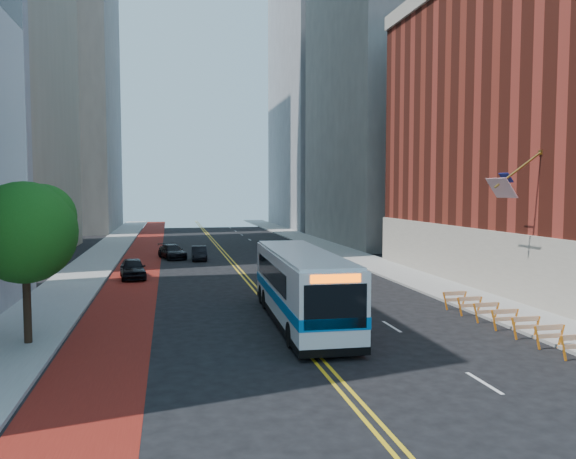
# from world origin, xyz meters

# --- Properties ---
(ground) EXTENTS (160.00, 160.00, 0.00)m
(ground) POSITION_xyz_m (0.00, 0.00, 0.00)
(ground) COLOR black
(ground) RESTS_ON ground
(sidewalk_left) EXTENTS (4.00, 140.00, 0.15)m
(sidewalk_left) POSITION_xyz_m (-12.00, 30.00, 0.07)
(sidewalk_left) COLOR gray
(sidewalk_left) RESTS_ON ground
(sidewalk_right) EXTENTS (4.00, 140.00, 0.15)m
(sidewalk_right) POSITION_xyz_m (12.00, 30.00, 0.07)
(sidewalk_right) COLOR gray
(sidewalk_right) RESTS_ON ground
(bus_lane_paint) EXTENTS (3.60, 140.00, 0.01)m
(bus_lane_paint) POSITION_xyz_m (-8.10, 30.00, 0.00)
(bus_lane_paint) COLOR maroon
(bus_lane_paint) RESTS_ON ground
(center_line_inner) EXTENTS (0.14, 140.00, 0.01)m
(center_line_inner) POSITION_xyz_m (-0.18, 30.00, 0.00)
(center_line_inner) COLOR gold
(center_line_inner) RESTS_ON ground
(center_line_outer) EXTENTS (0.14, 140.00, 0.01)m
(center_line_outer) POSITION_xyz_m (0.18, 30.00, 0.00)
(center_line_outer) COLOR gold
(center_line_outer) RESTS_ON ground
(lane_dashes) EXTENTS (0.14, 98.20, 0.01)m
(lane_dashes) POSITION_xyz_m (4.80, 38.00, 0.01)
(lane_dashes) COLOR silver
(lane_dashes) RESTS_ON ground
(midrise_right_near) EXTENTS (18.00, 26.00, 40.00)m
(midrise_right_near) POSITION_xyz_m (23.00, 48.00, 20.00)
(midrise_right_near) COLOR slate
(midrise_right_near) RESTS_ON ground
(midrise_right_far) EXTENTS (20.00, 28.00, 55.00)m
(midrise_right_far) POSITION_xyz_m (24.00, 78.00, 27.50)
(midrise_right_far) COLOR gray
(midrise_right_far) RESTS_ON ground
(midrise_left_far) EXTENTS (20.00, 26.00, 65.00)m
(midrise_left_far) POSITION_xyz_m (-24.00, 78.00, 32.50)
(midrise_left_far) COLOR slate
(midrise_left_far) RESTS_ON ground
(construction_barriers) EXTENTS (1.42, 10.91, 1.00)m
(construction_barriers) POSITION_xyz_m (9.60, 3.42, 0.68)
(construction_barriers) COLOR orange
(construction_barriers) RESTS_ON ground
(street_tree) EXTENTS (4.20, 4.20, 6.70)m
(street_tree) POSITION_xyz_m (-11.24, 6.04, 4.91)
(street_tree) COLOR black
(street_tree) RESTS_ON sidewalk_left
(transit_bus) EXTENTS (3.22, 12.88, 3.52)m
(transit_bus) POSITION_xyz_m (0.76, 7.72, 1.84)
(transit_bus) COLOR silver
(transit_bus) RESTS_ON ground
(car_a) EXTENTS (2.25, 4.54, 1.49)m
(car_a) POSITION_xyz_m (-8.17, 23.75, 0.74)
(car_a) COLOR black
(car_a) RESTS_ON ground
(car_b) EXTENTS (1.39, 3.88, 1.27)m
(car_b) POSITION_xyz_m (-2.81, 33.76, 0.64)
(car_b) COLOR black
(car_b) RESTS_ON ground
(car_c) EXTENTS (3.05, 4.92, 1.33)m
(car_c) POSITION_xyz_m (-5.27, 35.35, 0.67)
(car_c) COLOR black
(car_c) RESTS_ON ground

